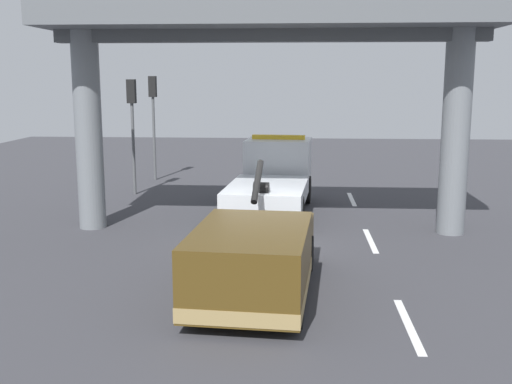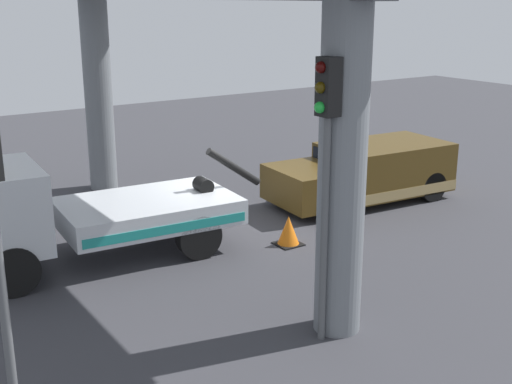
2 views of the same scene
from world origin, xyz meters
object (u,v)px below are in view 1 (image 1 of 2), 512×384
traffic_light_near (88,114)px  traffic_light_mid (153,105)px  traffic_light_far (132,111)px  traffic_cone_orange (206,233)px  tow_truck_white (274,175)px  towed_van_green (255,260)px

traffic_light_near → traffic_light_mid: 8.50m
traffic_light_far → traffic_cone_orange: 8.68m
tow_truck_white → towed_van_green: 8.69m
tow_truck_white → traffic_light_far: size_ratio=1.65×
tow_truck_white → traffic_cone_orange: tow_truck_white is taller
tow_truck_white → towed_van_green: tow_truck_white is taller
tow_truck_white → traffic_light_far: bearing=66.0°
tow_truck_white → traffic_light_far: (2.47, 5.55, 2.03)m
traffic_light_near → traffic_cone_orange: (-2.20, -3.87, -3.07)m
traffic_light_near → traffic_light_mid: bearing=0.0°
towed_van_green → traffic_cone_orange: bearing=22.2°
traffic_light_near → tow_truck_white: bearing=-65.5°
traffic_light_mid → traffic_cone_orange: (-10.70, -3.87, -3.00)m
traffic_cone_orange → tow_truck_white: bearing=-19.5°
traffic_light_near → towed_van_green: bearing=-138.3°
towed_van_green → traffic_cone_orange: 4.29m
towed_van_green → traffic_light_near: (6.15, 5.49, 2.62)m
traffic_light_near → traffic_light_mid: traffic_light_near is taller
tow_truck_white → towed_van_green: (-8.68, 0.06, -0.42)m
tow_truck_white → traffic_light_near: (-2.53, 5.55, 2.20)m
traffic_light_far → traffic_cone_orange: (-7.20, -3.87, -2.90)m
traffic_light_near → traffic_light_far: (5.00, 0.00, -0.17)m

